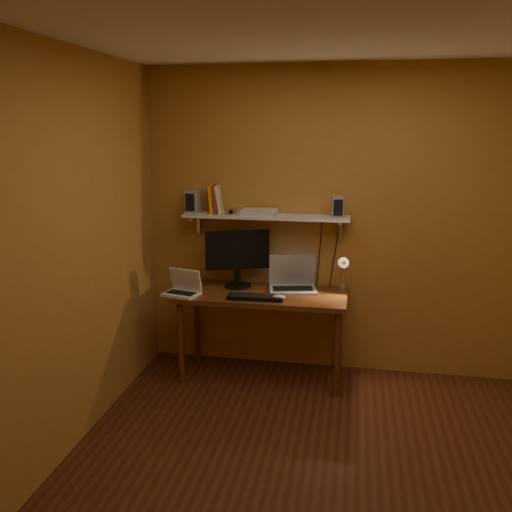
% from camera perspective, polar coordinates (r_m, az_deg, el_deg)
% --- Properties ---
extents(room, '(3.44, 3.24, 2.64)m').
position_cam_1_polar(room, '(3.07, 8.51, -1.68)').
color(room, '#502714').
rests_on(room, ground).
extents(desk, '(1.40, 0.60, 0.75)m').
position_cam_1_polar(desk, '(4.53, 0.62, -4.93)').
color(desk, brown).
rests_on(desk, ground).
extents(wall_shelf, '(1.40, 0.25, 0.21)m').
position_cam_1_polar(wall_shelf, '(4.55, 1.06, 4.15)').
color(wall_shelf, silver).
rests_on(wall_shelf, room).
extents(monitor, '(0.52, 0.30, 0.49)m').
position_cam_1_polar(monitor, '(4.61, -1.97, 0.06)').
color(monitor, black).
rests_on(monitor, desk).
extents(laptop, '(0.44, 0.35, 0.29)m').
position_cam_1_polar(laptop, '(4.60, 3.86, -2.60)').
color(laptop, gray).
rests_on(laptop, desk).
extents(netbook, '(0.32, 0.26, 0.21)m').
position_cam_1_polar(netbook, '(4.50, -7.67, -3.30)').
color(netbook, silver).
rests_on(netbook, desk).
extents(keyboard, '(0.46, 0.17, 0.02)m').
position_cam_1_polar(keyboard, '(4.35, -0.06, -4.36)').
color(keyboard, black).
rests_on(keyboard, desk).
extents(mouse, '(0.11, 0.07, 0.04)m').
position_cam_1_polar(mouse, '(4.34, 2.44, -4.35)').
color(mouse, silver).
rests_on(mouse, desk).
extents(desk_lamp, '(0.09, 0.23, 0.38)m').
position_cam_1_polar(desk_lamp, '(4.51, 9.20, -1.30)').
color(desk_lamp, silver).
rests_on(desk_lamp, desk).
extents(speaker_left, '(0.12, 0.12, 0.19)m').
position_cam_1_polar(speaker_left, '(4.69, -6.65, 5.71)').
color(speaker_left, gray).
rests_on(speaker_left, wall_shelf).
extents(speaker_right, '(0.11, 0.11, 0.17)m').
position_cam_1_polar(speaker_right, '(4.47, 8.53, 5.14)').
color(speaker_right, gray).
rests_on(speaker_right, wall_shelf).
extents(books, '(0.14, 0.17, 0.24)m').
position_cam_1_polar(books, '(4.63, -4.30, 5.96)').
color(books, '#D59A00').
rests_on(books, wall_shelf).
extents(shelf_camera, '(0.11, 0.06, 0.06)m').
position_cam_1_polar(shelf_camera, '(4.53, -2.66, 4.69)').
color(shelf_camera, silver).
rests_on(shelf_camera, wall_shelf).
extents(router, '(0.30, 0.20, 0.05)m').
position_cam_1_polar(router, '(4.54, 0.38, 4.65)').
color(router, silver).
rests_on(router, wall_shelf).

